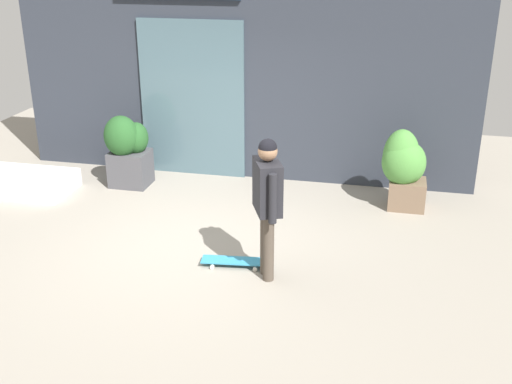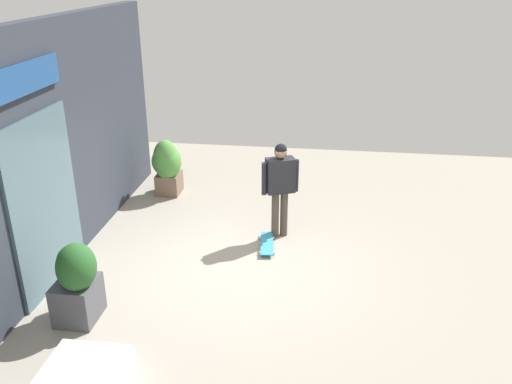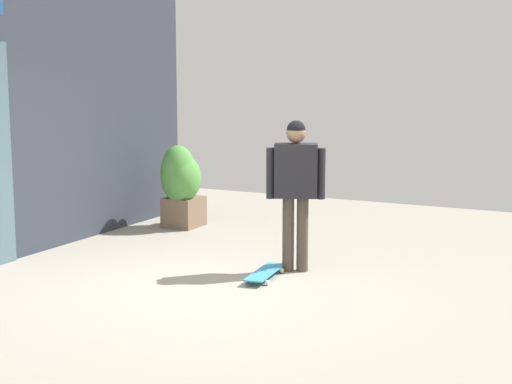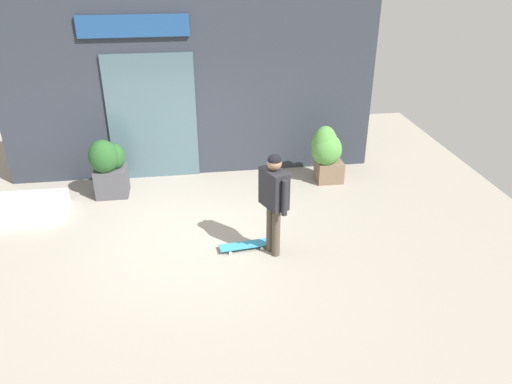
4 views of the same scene
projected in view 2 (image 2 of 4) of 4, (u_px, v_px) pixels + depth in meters
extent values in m
plane|color=gray|center=(234.00, 265.00, 8.56)|extent=(12.00, 12.00, 0.00)
cube|color=#2D333D|center=(56.00, 146.00, 8.17)|extent=(7.50, 0.25, 3.74)
cube|color=#47606B|center=(45.00, 204.00, 7.65)|extent=(1.75, 0.06, 2.56)
cube|color=navy|center=(17.00, 81.00, 6.78)|extent=(2.05, 0.05, 0.40)
cylinder|color=#4C4238|center=(284.00, 213.00, 9.35)|extent=(0.13, 0.13, 0.84)
cylinder|color=#4C4238|center=(275.00, 214.00, 9.31)|extent=(0.13, 0.13, 0.84)
cube|color=#232328|center=(280.00, 175.00, 9.05)|extent=(0.43, 0.54, 0.60)
cylinder|color=#232328|center=(296.00, 175.00, 9.13)|extent=(0.09, 0.09, 0.57)
cylinder|color=#232328|center=(264.00, 179.00, 8.99)|extent=(0.09, 0.09, 0.57)
sphere|color=#997051|center=(281.00, 152.00, 8.88)|extent=(0.22, 0.22, 0.22)
sphere|color=black|center=(281.00, 150.00, 8.87)|extent=(0.21, 0.21, 0.21)
cube|color=teal|center=(267.00, 243.00, 9.09)|extent=(0.83, 0.31, 0.02)
cylinder|color=silver|center=(274.00, 253.00, 8.87)|extent=(0.06, 0.04, 0.05)
cylinder|color=silver|center=(260.00, 253.00, 8.87)|extent=(0.06, 0.04, 0.05)
cylinder|color=silver|center=(273.00, 238.00, 9.35)|extent=(0.06, 0.04, 0.05)
cylinder|color=silver|center=(260.00, 238.00, 9.35)|extent=(0.06, 0.04, 0.05)
cube|color=#47474C|center=(78.00, 300.00, 7.18)|extent=(0.60, 0.52, 0.57)
ellipsoid|color=#235123|center=(76.00, 267.00, 6.89)|extent=(0.55, 0.51, 0.65)
ellipsoid|color=#235123|center=(73.00, 263.00, 7.10)|extent=(0.38, 0.45, 0.51)
cube|color=brown|center=(169.00, 183.00, 11.18)|extent=(0.53, 0.47, 0.43)
ellipsoid|color=#4C8C3D|center=(169.00, 162.00, 10.88)|extent=(0.60, 0.51, 0.68)
ellipsoid|color=#4C8C3D|center=(166.00, 160.00, 10.84)|extent=(0.52, 0.51, 0.83)
ellipsoid|color=#4C8C3D|center=(166.00, 162.00, 11.00)|extent=(0.47, 0.59, 0.60)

